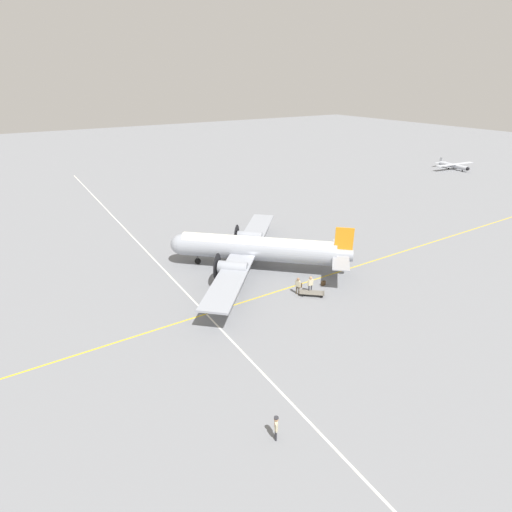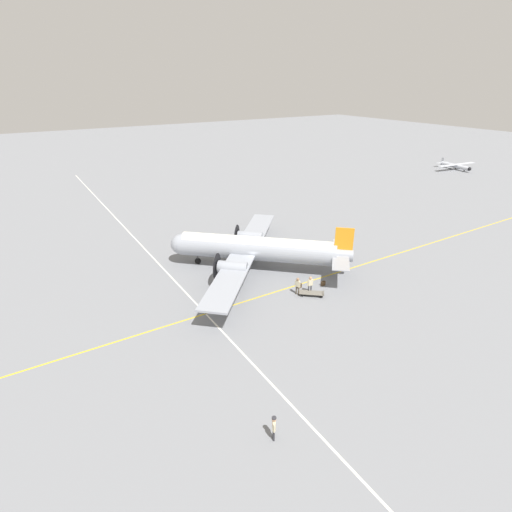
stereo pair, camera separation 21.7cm
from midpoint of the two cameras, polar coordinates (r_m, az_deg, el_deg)
The scene contains 11 objects.
ground_plane at distance 43.90m, azimuth 0.14°, elevation -1.82°, with size 300.00×300.00×0.00m, color slate.
apron_line_eastwest at distance 39.90m, azimuth 4.31°, elevation -4.71°, with size 120.00×0.16×0.01m.
apron_line_northsouth at distance 40.48m, azimuth -10.36°, elevation -4.61°, with size 0.16×120.00×0.01m.
airliner_main at distance 42.97m, azimuth -0.32°, elevation 1.10°, with size 20.43×20.68×5.39m.
crew_foreground at distance 24.72m, azimuth 2.84°, elevation -23.04°, with size 0.38×0.50×1.67m.
passenger_boarding at distance 38.88m, azimuth 7.91°, elevation -3.86°, with size 0.60×0.29×1.80m.
ramp_agent at distance 38.52m, azimuth 6.13°, elevation -4.05°, with size 0.32×0.59×1.79m.
suitcase_near_door at distance 40.11m, azimuth 6.40°, elevation -4.26°, with size 0.48×0.13×0.51m.
suitcase_upright_spare at distance 40.90m, azimuth 9.72°, elevation -3.88°, with size 0.47×0.19×0.51m.
baggage_cart at distance 38.90m, azimuth 8.14°, elevation -5.25°, with size 2.39×2.23×0.56m.
light_aircraft_distant at distance 104.26m, azimuth 26.70°, elevation 11.43°, with size 11.05×8.25×2.10m.
Camera 2 is at (20.86, 33.55, 19.13)m, focal length 28.00 mm.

